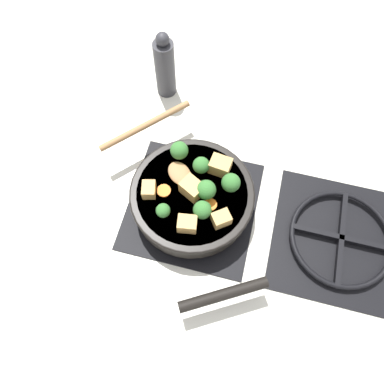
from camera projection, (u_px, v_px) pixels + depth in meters
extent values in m
plane|color=silver|center=(192.00, 206.00, 0.93)|extent=(2.40, 2.40, 0.00)
cube|color=black|center=(192.00, 205.00, 0.92)|extent=(0.31, 0.31, 0.01)
torus|color=black|center=(192.00, 203.00, 0.91)|extent=(0.24, 0.24, 0.01)
cube|color=black|center=(192.00, 203.00, 0.91)|extent=(0.01, 0.23, 0.01)
cube|color=black|center=(192.00, 203.00, 0.91)|extent=(0.23, 0.01, 0.01)
cube|color=black|center=(339.00, 240.00, 0.89)|extent=(0.31, 0.31, 0.01)
torus|color=black|center=(341.00, 238.00, 0.87)|extent=(0.24, 0.24, 0.01)
cube|color=black|center=(341.00, 238.00, 0.87)|extent=(0.01, 0.23, 0.01)
cube|color=black|center=(341.00, 238.00, 0.87)|extent=(0.23, 0.01, 0.01)
cylinder|color=black|center=(192.00, 197.00, 0.88)|extent=(0.28, 0.28, 0.06)
cylinder|color=brown|center=(192.00, 196.00, 0.88)|extent=(0.26, 0.26, 0.05)
torus|color=black|center=(192.00, 193.00, 0.86)|extent=(0.29, 0.29, 0.01)
cylinder|color=black|center=(223.00, 295.00, 0.77)|extent=(0.12, 0.18, 0.02)
ellipsoid|color=#A87A4C|center=(180.00, 174.00, 0.87)|extent=(0.08, 0.08, 0.01)
cylinder|color=#A87A4C|center=(145.00, 125.00, 0.92)|extent=(0.19, 0.18, 0.02)
cube|color=tan|center=(220.00, 166.00, 0.86)|extent=(0.04, 0.05, 0.04)
cube|color=tan|center=(221.00, 219.00, 0.81)|extent=(0.05, 0.05, 0.03)
cube|color=tan|center=(194.00, 189.00, 0.84)|extent=(0.06, 0.06, 0.04)
cube|color=tan|center=(187.00, 224.00, 0.80)|extent=(0.04, 0.05, 0.03)
cube|color=tan|center=(149.00, 190.00, 0.84)|extent=(0.04, 0.04, 0.03)
cylinder|color=#709956|center=(230.00, 187.00, 0.85)|extent=(0.01, 0.01, 0.01)
sphere|color=#387533|center=(231.00, 183.00, 0.83)|extent=(0.04, 0.04, 0.04)
cylinder|color=#709956|center=(180.00, 155.00, 0.89)|extent=(0.01, 0.01, 0.01)
sphere|color=#387533|center=(179.00, 150.00, 0.87)|extent=(0.04, 0.04, 0.04)
cylinder|color=#709956|center=(206.00, 193.00, 0.85)|extent=(0.01, 0.01, 0.01)
sphere|color=#387533|center=(206.00, 188.00, 0.83)|extent=(0.04, 0.04, 0.04)
cylinder|color=#709956|center=(202.00, 213.00, 0.82)|extent=(0.01, 0.01, 0.01)
sphere|color=#387533|center=(202.00, 210.00, 0.81)|extent=(0.04, 0.04, 0.04)
cylinder|color=#709956|center=(164.00, 214.00, 0.82)|extent=(0.01, 0.01, 0.01)
sphere|color=#387533|center=(163.00, 210.00, 0.81)|extent=(0.03, 0.03, 0.03)
cylinder|color=#709956|center=(201.00, 170.00, 0.87)|extent=(0.01, 0.01, 0.01)
sphere|color=#387533|center=(201.00, 165.00, 0.85)|extent=(0.04, 0.04, 0.04)
cylinder|color=orange|center=(210.00, 205.00, 0.84)|extent=(0.03, 0.03, 0.01)
cylinder|color=orange|center=(164.00, 191.00, 0.85)|extent=(0.03, 0.03, 0.01)
cylinder|color=#333338|center=(165.00, 69.00, 1.00)|extent=(0.05, 0.05, 0.17)
sphere|color=#333338|center=(162.00, 39.00, 0.91)|extent=(0.04, 0.04, 0.04)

